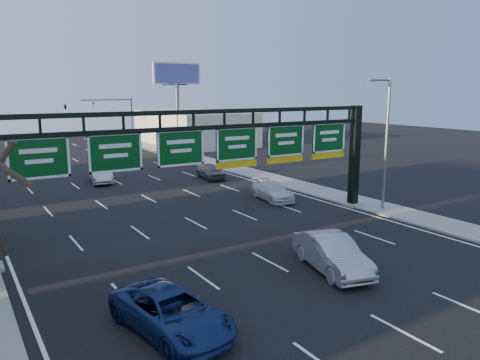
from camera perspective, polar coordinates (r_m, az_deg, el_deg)
ground at (r=21.75m, az=6.74°, el=-11.47°), size 160.00×160.00×0.00m
sidewalk_right at (r=44.56m, az=3.49°, el=0.30°), size 3.00×120.00×0.12m
lane_markings at (r=38.68m, az=-12.14°, el=-1.64°), size 21.60×120.00×0.01m
sign_gantry at (r=27.12m, az=-3.42°, el=3.22°), size 24.60×1.20×7.20m
building_right_distant at (r=73.52m, az=-5.61°, el=6.38°), size 12.00×20.00×5.00m
streetlight_near at (r=33.33m, az=17.29°, el=4.96°), size 2.15×0.22×9.00m
streetlight_far at (r=61.11m, az=-7.79°, el=7.84°), size 2.15×0.22×9.00m
billboard_right at (r=66.62m, az=-7.66°, el=11.52°), size 7.00×0.50×12.00m
traffic_signal_mast at (r=73.00m, az=-17.66°, el=8.25°), size 10.16×0.54×7.00m
car_blue_suv at (r=16.91m, az=-8.38°, el=-15.63°), size 3.30×5.60×1.46m
car_silver_sedan at (r=22.27m, az=11.14°, el=-8.78°), size 2.93×5.30×1.66m
car_white_wagon at (r=35.71m, az=3.97°, el=-1.38°), size 2.44×4.77×1.32m
car_grey_far at (r=44.25m, az=-3.62°, el=1.08°), size 2.20×4.34×1.42m
car_silver_distant at (r=44.23m, az=-16.64°, el=0.74°), size 2.39×4.99×1.58m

